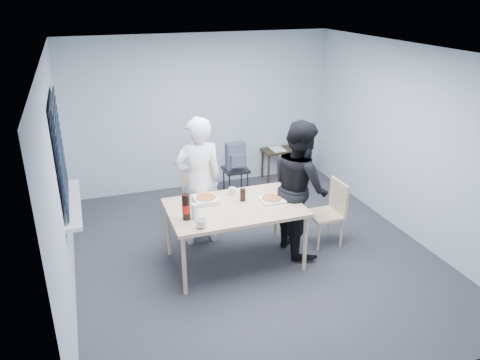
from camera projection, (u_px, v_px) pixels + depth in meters
name	position (u px, v px, depth m)	size (l,w,h in m)	color
room	(63.00, 160.00, 5.33)	(5.00, 5.00, 5.00)	#333438
dining_table	(235.00, 210.00, 5.72)	(1.63, 1.03, 0.79)	beige
chair_far	(199.00, 194.00, 6.70)	(0.42, 0.42, 0.89)	beige
chair_right	(331.00, 208.00, 6.28)	(0.42, 0.42, 0.89)	beige
person_white	(199.00, 182.00, 6.17)	(0.65, 0.42, 1.77)	white
person_black	(300.00, 187.00, 6.00)	(0.86, 0.47, 1.77)	black
side_table	(285.00, 153.00, 8.46)	(0.85, 0.38, 0.57)	#342616
stool	(236.00, 175.00, 7.63)	(0.39, 0.39, 0.54)	black
backpack	(236.00, 156.00, 7.49)	(0.31, 0.23, 0.43)	slate
pizza_box_a	(206.00, 199.00, 5.80)	(0.29, 0.29, 0.07)	white
pizza_box_b	(272.00, 199.00, 5.84)	(0.29, 0.29, 0.04)	white
mug_a	(201.00, 224.00, 5.17)	(0.12, 0.12, 0.10)	white
mug_b	(232.00, 191.00, 6.00)	(0.10, 0.10, 0.09)	white
cola_glass	(243.00, 195.00, 5.81)	(0.07, 0.07, 0.16)	black
soda_bottle	(186.00, 207.00, 5.32)	(0.10, 0.10, 0.31)	black
plastic_cups	(195.00, 211.00, 5.36)	(0.08, 0.08, 0.18)	silver
rubber_band	(258.00, 212.00, 5.55)	(0.05, 0.05, 0.00)	red
papers	(278.00, 149.00, 8.39)	(0.23, 0.32, 0.01)	white
black_box	(297.00, 146.00, 8.48)	(0.13, 0.10, 0.06)	black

